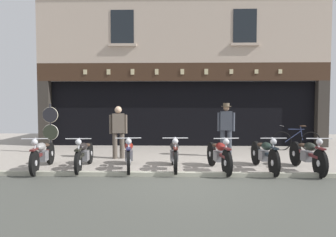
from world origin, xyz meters
name	(u,v)px	position (x,y,z in m)	size (l,w,h in m)	color
ground	(186,190)	(0.00, -0.98, -0.04)	(23.46, 22.00, 0.18)	#A0978C
shop_facade	(181,103)	(0.00, 7.01, 1.70)	(11.76, 4.42, 6.26)	black
motorcycle_far_left	(43,154)	(-3.69, 0.70, 0.42)	(0.62, 2.04, 0.91)	black
motorcycle_left	(84,154)	(-2.63, 0.81, 0.41)	(0.62, 2.02, 0.89)	black
motorcycle_center_left	(129,153)	(-1.45, 0.84, 0.42)	(0.62, 2.07, 0.91)	black
motorcycle_center	(174,154)	(-0.26, 0.81, 0.42)	(0.62, 1.96, 0.92)	black
motorcycle_center_right	(219,154)	(0.89, 0.70, 0.43)	(0.62, 1.94, 0.92)	black
motorcycle_right	(264,154)	(2.07, 0.79, 0.43)	(0.62, 2.12, 0.93)	black
motorcycle_far_right	(307,154)	(3.14, 0.72, 0.43)	(0.62, 2.07, 0.93)	black
salesman_left	(118,130)	(-2.02, 2.41, 0.91)	(0.55, 0.30, 1.64)	brown
shopkeeper_center	(226,127)	(1.41, 2.86, 0.96)	(0.56, 0.33, 1.74)	#3D424C
tyre_sign_pole	(50,124)	(-4.60, 3.47, 1.00)	(0.55, 0.06, 1.71)	#232328
advert_board_near	(249,108)	(2.72, 5.40, 1.53)	(0.66, 0.03, 1.09)	silver
advert_board_far	(280,108)	(3.97, 5.40, 1.54)	(0.66, 0.03, 0.97)	beige
leaning_bicycle	(296,140)	(4.18, 4.21, 0.38)	(1.73, 0.50, 0.94)	black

